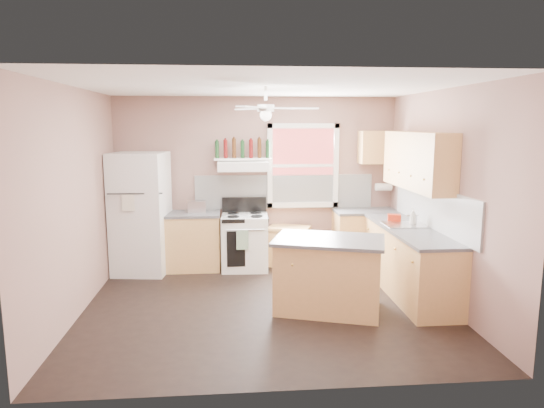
{
  "coord_description": "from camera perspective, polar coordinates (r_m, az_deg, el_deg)",
  "views": [
    {
      "loc": [
        -0.43,
        -5.82,
        2.26
      ],
      "look_at": [
        0.1,
        0.3,
        1.25
      ],
      "focal_mm": 32.0,
      "sensor_mm": 36.0,
      "label": 1
    }
  ],
  "objects": [
    {
      "name": "bottle_shelf",
      "position": [
        7.71,
        -3.48,
        5.3
      ],
      "size": [
        0.9,
        0.26,
        0.03
      ],
      "primitive_type": "cube",
      "color": "white",
      "rests_on": "range_hood"
    },
    {
      "name": "ceiling",
      "position": [
        5.85,
        -0.74,
        13.66
      ],
      "size": [
        4.5,
        4.5,
        0.0
      ],
      "primitive_type": "plane",
      "color": "white",
      "rests_on": "ground"
    },
    {
      "name": "ceiling_fan_hub",
      "position": [
        5.84,
        -0.74,
        11.21
      ],
      "size": [
        0.2,
        0.2,
        0.08
      ],
      "primitive_type": "cylinder",
      "color": "white",
      "rests_on": "ceiling"
    },
    {
      "name": "window_frame",
      "position": [
        7.89,
        3.67,
        4.51
      ],
      "size": [
        1.16,
        0.07,
        1.36
      ],
      "primitive_type": "cube",
      "color": "white",
      "rests_on": "wall_back"
    },
    {
      "name": "wall_back",
      "position": [
        7.91,
        -1.81,
        2.72
      ],
      "size": [
        4.5,
        0.05,
        2.7
      ],
      "primitive_type": "cube",
      "color": "#8A665B",
      "rests_on": "ground"
    },
    {
      "name": "cart",
      "position": [
        7.87,
        2.03,
        -4.95
      ],
      "size": [
        0.74,
        0.62,
        0.64
      ],
      "primitive_type": "cube",
      "rotation": [
        0.0,
        0.0,
        -0.34
      ],
      "color": "tan",
      "rests_on": "floor"
    },
    {
      "name": "counter_right",
      "position": [
        6.7,
        15.89,
        -2.9
      ],
      "size": [
        0.62,
        2.22,
        0.04
      ],
      "primitive_type": "cube",
      "color": "#47474A",
      "rests_on": "base_cabinet_right"
    },
    {
      "name": "faucet",
      "position": [
        6.93,
        16.58,
        -1.79
      ],
      "size": [
        0.03,
        0.03,
        0.14
      ],
      "primitive_type": "cylinder",
      "color": "silver",
      "rests_on": "sink"
    },
    {
      "name": "backsplash_right",
      "position": [
        6.76,
        18.34,
        -0.37
      ],
      "size": [
        0.03,
        2.6,
        0.55
      ],
      "primitive_type": "cube",
      "color": "white",
      "rests_on": "wall_right"
    },
    {
      "name": "red_caddy",
      "position": [
        7.09,
        14.18,
        -1.59
      ],
      "size": [
        0.2,
        0.16,
        0.1
      ],
      "primitive_type": "cube",
      "rotation": [
        0.0,
        0.0,
        -0.24
      ],
      "color": "red",
      "rests_on": "counter_right"
    },
    {
      "name": "island_top",
      "position": [
        5.9,
        6.74,
        -4.24
      ],
      "size": [
        1.5,
        1.21,
        0.04
      ],
      "primitive_type": "cube",
      "rotation": [
        0.0,
        0.0,
        -0.31
      ],
      "color": "#47474A",
      "rests_on": "island"
    },
    {
      "name": "sink",
      "position": [
        6.88,
        15.31,
        -2.43
      ],
      "size": [
        0.55,
        0.45,
        0.03
      ],
      "primitive_type": "cube",
      "color": "silver",
      "rests_on": "counter_right"
    },
    {
      "name": "base_cabinet_corner",
      "position": [
        8.04,
        10.94,
        -4.0
      ],
      "size": [
        1.0,
        0.6,
        0.86
      ],
      "primitive_type": "cube",
      "color": "tan",
      "rests_on": "floor"
    },
    {
      "name": "base_cabinet_left",
      "position": [
        7.76,
        -9.5,
        -4.44
      ],
      "size": [
        0.9,
        0.6,
        0.86
      ],
      "primitive_type": "cube",
      "color": "tan",
      "rests_on": "floor"
    },
    {
      "name": "soap_bottle",
      "position": [
        6.9,
        16.24,
        -1.43
      ],
      "size": [
        0.13,
        0.13,
        0.23
      ],
      "primitive_type": "imported",
      "rotation": [
        0.0,
        0.0,
        3.89
      ],
      "color": "silver",
      "rests_on": "counter_right"
    },
    {
      "name": "upper_cabinet_corner",
      "position": [
        8.02,
        12.4,
        6.54
      ],
      "size": [
        0.6,
        0.33,
        0.52
      ],
      "primitive_type": "cube",
      "color": "tan",
      "rests_on": "wall_back"
    },
    {
      "name": "island",
      "position": [
        6.02,
        6.66,
        -8.41
      ],
      "size": [
        1.41,
        1.12,
        0.86
      ],
      "primitive_type": "cube",
      "rotation": [
        0.0,
        0.0,
        -0.31
      ],
      "color": "tan",
      "rests_on": "floor"
    },
    {
      "name": "base_cabinet_right",
      "position": [
        6.81,
        15.8,
        -6.6
      ],
      "size": [
        0.6,
        2.2,
        0.86
      ],
      "primitive_type": "cube",
      "color": "tan",
      "rests_on": "floor"
    },
    {
      "name": "upper_cabinet_right",
      "position": [
        6.81,
        16.73,
        4.91
      ],
      "size": [
        0.33,
        1.8,
        0.76
      ],
      "primitive_type": "cube",
      "color": "tan",
      "rests_on": "wall_right"
    },
    {
      "name": "refrigerator",
      "position": [
        7.65,
        -15.17,
        -1.06
      ],
      "size": [
        0.87,
        0.85,
        1.85
      ],
      "primitive_type": "cube",
      "rotation": [
        0.0,
        0.0,
        -0.13
      ],
      "color": "white",
      "rests_on": "floor"
    },
    {
      "name": "toaster",
      "position": [
        7.67,
        -8.87,
        -0.31
      ],
      "size": [
        0.3,
        0.19,
        0.18
      ],
      "primitive_type": "cube",
      "rotation": [
        0.0,
        0.0,
        0.11
      ],
      "color": "silver",
      "rests_on": "counter_left"
    },
    {
      "name": "counter_left",
      "position": [
        7.67,
        -9.59,
        -1.17
      ],
      "size": [
        0.92,
        0.62,
        0.04
      ],
      "primitive_type": "cube",
      "color": "#47474A",
      "rests_on": "base_cabinet_left"
    },
    {
      "name": "paper_towel",
      "position": [
        8.14,
        12.98,
        1.96
      ],
      "size": [
        0.26,
        0.12,
        0.12
      ],
      "primitive_type": "cylinder",
      "rotation": [
        0.0,
        1.57,
        0.0
      ],
      "color": "white",
      "rests_on": "wall_back"
    },
    {
      "name": "wall_left",
      "position": [
        6.17,
        -22.3,
        0.16
      ],
      "size": [
        0.05,
        4.0,
        2.7
      ],
      "primitive_type": "cube",
      "color": "#8A665B",
      "rests_on": "ground"
    },
    {
      "name": "counter_corner",
      "position": [
        7.95,
        11.04,
        -0.84
      ],
      "size": [
        1.02,
        0.62,
        0.04
      ],
      "primitive_type": "cube",
      "color": "#47474A",
      "rests_on": "base_cabinet_corner"
    },
    {
      "name": "window_view",
      "position": [
        7.91,
        3.64,
        4.53
      ],
      "size": [
        1.0,
        0.02,
        1.2
      ],
      "primitive_type": "cube",
      "color": "maroon",
      "rests_on": "wall_back"
    },
    {
      "name": "wine_bottles",
      "position": [
        7.7,
        -3.48,
        6.48
      ],
      "size": [
        0.86,
        0.06,
        0.31
      ],
      "color": "#143819",
      "rests_on": "bottle_shelf"
    },
    {
      "name": "stove",
      "position": [
        7.66,
        -3.19,
        -4.49
      ],
      "size": [
        0.74,
        0.67,
        0.86
      ],
      "primitive_type": "cube",
      "rotation": [
        0.0,
        0.0,
        -0.05
      ],
      "color": "white",
      "rests_on": "floor"
    },
    {
      "name": "wall_right",
      "position": [
        6.48,
        19.78,
        0.72
      ],
      "size": [
        0.05,
        4.0,
        2.7
      ],
      "primitive_type": "cube",
      "color": "#8A665B",
      "rests_on": "ground"
    },
    {
      "name": "range_hood",
      "position": [
        7.6,
        -3.44,
        4.48
      ],
      "size": [
        0.78,
        0.5,
        0.14
      ],
      "primitive_type": "cube",
      "color": "white",
      "rests_on": "wall_back"
    },
    {
      "name": "backsplash_back",
      "position": [
        7.93,
        1.46,
        1.46
      ],
      "size": [
        2.9,
        0.03,
        0.55
      ],
      "primitive_type": "cube",
      "color": "white",
      "rests_on": "wall_back"
    },
    {
      "name": "floor",
      "position": [
        6.25,
        -0.69,
        -11.84
      ],
      "size": [
        4.5,
        4.5,
        0.0
      ],
      "primitive_type": "plane",
      "color": "black",
      "rests_on": "ground"
    }
  ]
}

